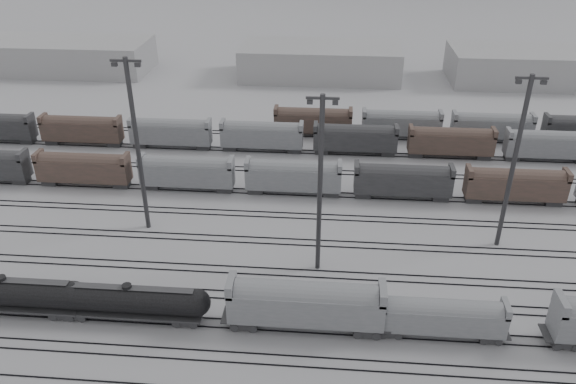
# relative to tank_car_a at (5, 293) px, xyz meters

# --- Properties ---
(ground) EXTENTS (900.00, 900.00, 0.00)m
(ground) POSITION_rel_tank_car_a_xyz_m (22.28, -1.00, -2.73)
(ground) COLOR #B5B5BA
(ground) RESTS_ON ground
(tracks) EXTENTS (220.00, 71.50, 0.16)m
(tracks) POSITION_rel_tank_car_a_xyz_m (22.28, 16.50, -2.65)
(tracks) COLOR black
(tracks) RESTS_ON ground
(tank_car_a) EXTENTS (19.10, 3.18, 4.72)m
(tank_car_a) POSITION_rel_tank_car_a_xyz_m (0.00, 0.00, 0.00)
(tank_car_a) COLOR #272729
(tank_car_a) RESTS_ON ground
(tank_car_b) EXTENTS (18.41, 3.07, 4.55)m
(tank_car_b) POSITION_rel_tank_car_a_xyz_m (14.33, 0.00, -0.10)
(tank_car_b) COLOR #272729
(tank_car_b) RESTS_ON ground
(hopper_car_a) EXTENTS (16.90, 3.36, 6.04)m
(hopper_car_a) POSITION_rel_tank_car_a_xyz_m (33.96, 0.00, 1.00)
(hopper_car_a) COLOR #272729
(hopper_car_a) RESTS_ON ground
(hopper_car_b) EXTENTS (13.30, 2.64, 4.76)m
(hopper_car_b) POSITION_rel_tank_car_a_xyz_m (48.53, 0.00, 0.21)
(hopper_car_b) COLOR #272729
(hopper_car_b) RESTS_ON ground
(light_mast_b) EXTENTS (3.94, 0.63, 24.64)m
(light_mast_b) POSITION_rel_tank_car_a_xyz_m (10.31, 19.23, 10.34)
(light_mast_b) COLOR #343436
(light_mast_b) RESTS_ON ground
(light_mast_c) EXTENTS (3.71, 0.59, 23.17)m
(light_mast_c) POSITION_rel_tank_car_a_xyz_m (34.88, 11.44, 9.56)
(light_mast_c) COLOR #343436
(light_mast_c) RESTS_ON ground
(light_mast_d) EXTENTS (3.81, 0.61, 23.80)m
(light_mast_d) POSITION_rel_tank_car_a_xyz_m (59.09, 18.85, 9.89)
(light_mast_d) COLOR #343436
(light_mast_d) RESTS_ON ground
(bg_string_near) EXTENTS (151.00, 3.00, 5.60)m
(bg_string_near) POSITION_rel_tank_car_a_xyz_m (30.28, 31.00, 0.07)
(bg_string_near) COLOR gray
(bg_string_near) RESTS_ON ground
(bg_string_mid) EXTENTS (151.00, 3.00, 5.60)m
(bg_string_mid) POSITION_rel_tank_car_a_xyz_m (40.28, 47.00, 0.07)
(bg_string_mid) COLOR #272729
(bg_string_mid) RESTS_ON ground
(bg_string_far) EXTENTS (66.00, 3.00, 5.60)m
(bg_string_far) POSITION_rel_tank_car_a_xyz_m (57.78, 55.00, 0.07)
(bg_string_far) COLOR brown
(bg_string_far) RESTS_ON ground
(warehouse_left) EXTENTS (50.00, 18.00, 8.00)m
(warehouse_left) POSITION_rel_tank_car_a_xyz_m (-37.72, 94.00, 1.27)
(warehouse_left) COLOR #A2A3A5
(warehouse_left) RESTS_ON ground
(warehouse_mid) EXTENTS (40.00, 18.00, 8.00)m
(warehouse_mid) POSITION_rel_tank_car_a_xyz_m (32.28, 94.00, 1.27)
(warehouse_mid) COLOR #A2A3A5
(warehouse_mid) RESTS_ON ground
(warehouse_right) EXTENTS (35.00, 18.00, 8.00)m
(warehouse_right) POSITION_rel_tank_car_a_xyz_m (82.28, 94.00, 1.27)
(warehouse_right) COLOR #A2A3A5
(warehouse_right) RESTS_ON ground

